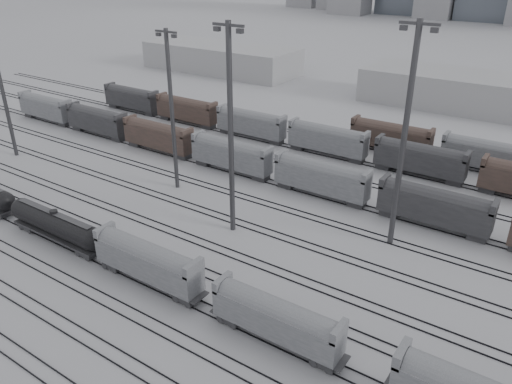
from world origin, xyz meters
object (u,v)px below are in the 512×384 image
Objects in this scene: tank_car_b at (56,224)px; light_mast_a at (0,81)px; hopper_car_b at (276,317)px; hopper_car_a at (147,260)px; light_mast_c at (231,128)px.

tank_car_b is 37.57m from light_mast_a.
tank_car_b is 1.30× the size of hopper_car_b.
light_mast_a reaches higher than hopper_car_b.
hopper_car_a is 16.85m from hopper_car_b.
hopper_car_a is at bearing -16.79° from light_mast_a.
light_mast_a is 49.59m from light_mast_c.
hopper_car_b is at bearing -42.80° from light_mast_c.
tank_car_b is at bearing -138.21° from light_mast_c.
hopper_car_a is 18.82m from light_mast_c.
hopper_car_a is 52.31m from light_mast_a.
tank_car_b is 0.67× the size of light_mast_a.
light_mast_c is at bearing 41.79° from tank_car_b.
hopper_car_a is at bearing 180.00° from hopper_car_b.
tank_car_b is at bearing 180.00° from hopper_car_a.
light_mast_c reaches higher than light_mast_a.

